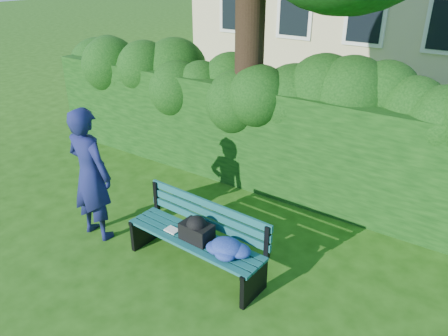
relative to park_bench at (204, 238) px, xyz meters
The scene contains 4 objects.
ground 0.80m from the park_bench, 133.38° to the left, with size 80.00×80.00×0.00m, color #1E4B0E.
hedge 2.72m from the park_bench, 99.20° to the left, with size 10.00×1.00×1.80m.
park_bench is the anchor object (origin of this frame).
man_reading 1.88m from the park_bench, behind, with size 0.71×0.47×1.95m, color #171C52.
Camera 1 is at (3.23, -4.08, 3.67)m, focal length 35.00 mm.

